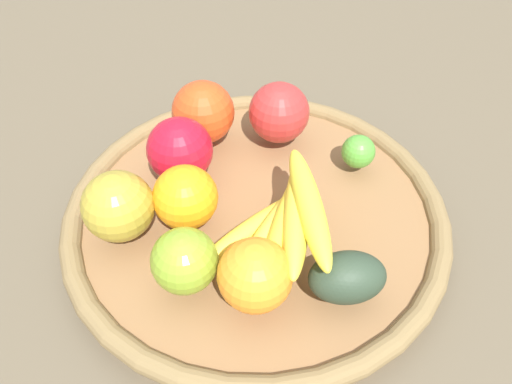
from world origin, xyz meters
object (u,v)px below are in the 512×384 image
object	(u,v)px
lime_0	(358,151)
apple_3	(203,112)
avocado	(347,277)
apple_2	(279,113)
orange_1	(255,275)
orange_0	(185,197)
apple_4	(185,261)
banana_bunch	(286,217)
apple_0	(118,206)
apple_1	(180,149)

from	to	relation	value
lime_0	apple_3	world-z (taller)	apple_3
avocado	apple_2	bearing A→B (deg)	42.91
orange_1	orange_0	xyz separation A→B (m)	(0.05, 0.11, -0.00)
apple_2	apple_3	size ratio (longest dim) A/B	0.97
orange_1	orange_0	world-z (taller)	orange_1
apple_4	banana_bunch	bearing A→B (deg)	-32.84
avocado	apple_2	distance (m)	0.25
banana_bunch	apple_0	distance (m)	0.17
lime_0	orange_0	bearing A→B (deg)	143.89
apple_0	orange_1	bearing A→B (deg)	-91.24
apple_0	orange_0	xyz separation A→B (m)	(0.05, -0.05, -0.00)
apple_2	orange_1	xyz separation A→B (m)	(-0.23, -0.09, -0.00)
avocado	apple_0	bearing A→B (deg)	100.23
apple_2	apple_1	world-z (taller)	same
avocado	banana_bunch	world-z (taller)	banana_bunch
banana_bunch	avocado	bearing A→B (deg)	-110.50
apple_4	lime_0	size ratio (longest dim) A/B	1.60
apple_4	orange_1	bearing A→B (deg)	-75.92
lime_0	orange_1	world-z (taller)	orange_1
avocado	apple_3	world-z (taller)	apple_3
orange_1	banana_bunch	bearing A→B (deg)	5.34
avocado	orange_0	world-z (taller)	orange_0
apple_1	lime_0	xyz separation A→B (m)	(0.12, -0.17, -0.02)
apple_3	orange_0	bearing A→B (deg)	-154.11
apple_4	orange_0	xyz separation A→B (m)	(0.07, 0.05, 0.00)
apple_1	apple_0	world-z (taller)	apple_1
apple_2	apple_4	distance (m)	0.24
apple_4	apple_3	distance (m)	0.22
apple_1	orange_1	size ratio (longest dim) A/B	1.08
apple_2	apple_4	world-z (taller)	apple_2
orange_1	apple_2	bearing A→B (deg)	22.48
avocado	apple_0	size ratio (longest dim) A/B	0.99
avocado	apple_3	bearing A→B (deg)	62.02
lime_0	apple_3	xyz separation A→B (m)	(-0.05, 0.19, 0.02)
apple_4	orange_0	size ratio (longest dim) A/B	0.93
banana_bunch	apple_0	xyz separation A→B (m)	(-0.07, 0.16, 0.00)
orange_1	orange_0	size ratio (longest dim) A/B	1.02
orange_0	orange_1	bearing A→B (deg)	-113.89
apple_0	apple_4	bearing A→B (deg)	-101.91
lime_0	orange_1	xyz separation A→B (m)	(-0.23, 0.01, 0.02)
orange_1	apple_3	xyz separation A→B (m)	(0.18, 0.18, 0.00)
avocado	lime_0	xyz separation A→B (m)	(0.18, 0.06, -0.01)
banana_bunch	apple_4	bearing A→B (deg)	147.16
apple_4	orange_1	xyz separation A→B (m)	(0.02, -0.07, 0.00)
orange_0	apple_3	xyz separation A→B (m)	(0.13, 0.06, 0.00)
apple_2	orange_1	distance (m)	0.24
banana_bunch	orange_0	bearing A→B (deg)	103.98
orange_0	apple_4	bearing A→B (deg)	-145.72
avocado	orange_0	xyz separation A→B (m)	(0.00, 0.19, 0.01)
apple_1	apple_4	bearing A→B (deg)	-143.45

